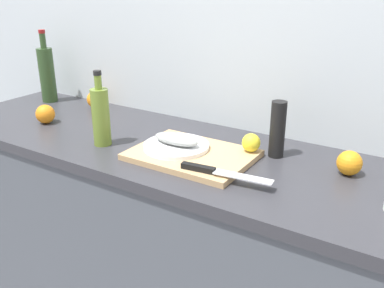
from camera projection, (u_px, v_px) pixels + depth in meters
The scene contains 13 objects.
back_wall at pixel (207, 37), 1.70m from camera, with size 3.20×0.05×2.50m, color silver.
kitchen_counter at pixel (164, 246), 1.74m from camera, with size 2.00×0.60×0.90m.
cutting_board at pixel (192, 155), 1.44m from camera, with size 0.40×0.30×0.02m, color tan.
white_plate at pixel (176, 146), 1.47m from camera, with size 0.23×0.23×0.01m, color white.
fish_fillet at pixel (176, 139), 1.46m from camera, with size 0.17×0.07×0.04m, color #999E99.
chef_knife at pixel (214, 171), 1.28m from camera, with size 0.29×0.06×0.02m.
lemon_0 at pixel (251, 143), 1.44m from camera, with size 0.06×0.06×0.06m, color yellow.
olive_oil_bottle at pixel (101, 115), 1.52m from camera, with size 0.06×0.06×0.27m.
wine_bottle at pixel (47, 74), 2.06m from camera, with size 0.07×0.07×0.35m.
orange_0 at pixel (96, 99), 1.98m from camera, with size 0.08×0.08×0.08m, color orange.
orange_1 at pixel (349, 163), 1.31m from camera, with size 0.08×0.08×0.08m, color orange.
orange_2 at pixel (45, 114), 1.78m from camera, with size 0.08×0.08×0.08m, color orange.
pepper_mill at pixel (278, 129), 1.43m from camera, with size 0.05×0.05×0.19m, color black.
Camera 1 is at (0.88, -1.17, 1.48)m, focal length 39.69 mm.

